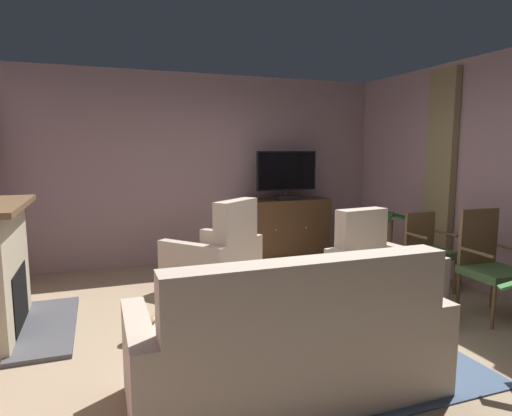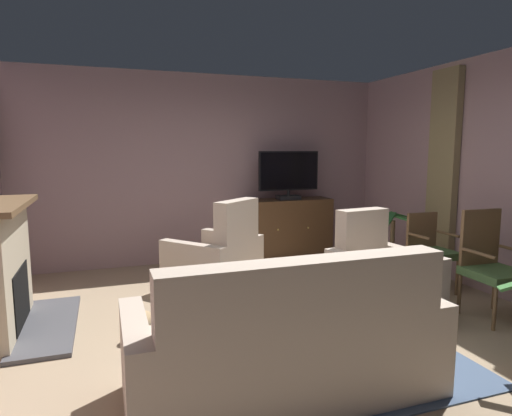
{
  "view_description": "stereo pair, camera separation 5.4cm",
  "coord_description": "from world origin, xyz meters",
  "px_view_note": "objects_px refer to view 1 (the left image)",
  "views": [
    {
      "loc": [
        -1.49,
        -3.4,
        1.64
      ],
      "look_at": [
        -0.08,
        0.45,
        1.09
      ],
      "focal_mm": 30.5,
      "sensor_mm": 36.0,
      "label": 1
    },
    {
      "loc": [
        -1.44,
        -3.42,
        1.64
      ],
      "look_at": [
        -0.08,
        0.45,
        1.09
      ],
      "focal_mm": 30.5,
      "sensor_mm": 36.0,
      "label": 2
    }
  ],
  "objects_px": {
    "armchair_angled_to_table": "(216,261)",
    "coffee_table": "(253,290)",
    "side_chair_mid_row": "(427,248)",
    "potted_plant_on_hearth_side": "(389,253)",
    "sofa_floral": "(292,350)",
    "tv_cabinet": "(285,230)",
    "armchair_by_fireplace": "(380,282)",
    "folded_newspaper": "(233,285)",
    "tv_remote": "(277,280)",
    "cat": "(140,324)",
    "television": "(287,174)",
    "side_chair_beside_plant": "(489,263)"
  },
  "relations": [
    {
      "from": "coffee_table",
      "to": "potted_plant_on_hearth_side",
      "type": "height_order",
      "value": "potted_plant_on_hearth_side"
    },
    {
      "from": "folded_newspaper",
      "to": "cat",
      "type": "bearing_deg",
      "value": 150.3
    },
    {
      "from": "folded_newspaper",
      "to": "potted_plant_on_hearth_side",
      "type": "height_order",
      "value": "potted_plant_on_hearth_side"
    },
    {
      "from": "armchair_by_fireplace",
      "to": "sofa_floral",
      "type": "bearing_deg",
      "value": -143.84
    },
    {
      "from": "tv_cabinet",
      "to": "folded_newspaper",
      "type": "relative_size",
      "value": 4.43
    },
    {
      "from": "folded_newspaper",
      "to": "cat",
      "type": "distance_m",
      "value": 0.9
    },
    {
      "from": "tv_cabinet",
      "to": "armchair_by_fireplace",
      "type": "relative_size",
      "value": 1.3
    },
    {
      "from": "sofa_floral",
      "to": "cat",
      "type": "xyz_separation_m",
      "value": [
        -0.85,
        1.38,
        -0.24
      ]
    },
    {
      "from": "tv_cabinet",
      "to": "television",
      "type": "relative_size",
      "value": 1.44
    },
    {
      "from": "television",
      "to": "folded_newspaper",
      "type": "xyz_separation_m",
      "value": [
        -1.51,
        -2.21,
        -0.85
      ]
    },
    {
      "from": "side_chair_beside_plant",
      "to": "tv_cabinet",
      "type": "bearing_deg",
      "value": 109.17
    },
    {
      "from": "armchair_by_fireplace",
      "to": "potted_plant_on_hearth_side",
      "type": "height_order",
      "value": "armchair_by_fireplace"
    },
    {
      "from": "armchair_angled_to_table",
      "to": "potted_plant_on_hearth_side",
      "type": "relative_size",
      "value": 1.51
    },
    {
      "from": "coffee_table",
      "to": "sofa_floral",
      "type": "distance_m",
      "value": 1.13
    },
    {
      "from": "armchair_by_fireplace",
      "to": "side_chair_beside_plant",
      "type": "relative_size",
      "value": 0.98
    },
    {
      "from": "armchair_by_fireplace",
      "to": "side_chair_beside_plant",
      "type": "height_order",
      "value": "side_chair_beside_plant"
    },
    {
      "from": "television",
      "to": "side_chair_mid_row",
      "type": "relative_size",
      "value": 1.03
    },
    {
      "from": "television",
      "to": "side_chair_beside_plant",
      "type": "height_order",
      "value": "television"
    },
    {
      "from": "coffee_table",
      "to": "tv_remote",
      "type": "bearing_deg",
      "value": 4.39
    },
    {
      "from": "armchair_by_fireplace",
      "to": "side_chair_beside_plant",
      "type": "bearing_deg",
      "value": -22.23
    },
    {
      "from": "television",
      "to": "side_chair_mid_row",
      "type": "bearing_deg",
      "value": -62.87
    },
    {
      "from": "tv_remote",
      "to": "armchair_by_fireplace",
      "type": "bearing_deg",
      "value": 40.38
    },
    {
      "from": "side_chair_mid_row",
      "to": "potted_plant_on_hearth_side",
      "type": "xyz_separation_m",
      "value": [
        0.05,
        0.75,
        -0.23
      ]
    },
    {
      "from": "coffee_table",
      "to": "cat",
      "type": "relative_size",
      "value": 1.52
    },
    {
      "from": "coffee_table",
      "to": "tv_remote",
      "type": "height_order",
      "value": "tv_remote"
    },
    {
      "from": "folded_newspaper",
      "to": "armchair_angled_to_table",
      "type": "distance_m",
      "value": 1.27
    },
    {
      "from": "tv_cabinet",
      "to": "sofa_floral",
      "type": "bearing_deg",
      "value": -113.08
    },
    {
      "from": "coffee_table",
      "to": "cat",
      "type": "distance_m",
      "value": 1.05
    },
    {
      "from": "armchair_by_fireplace",
      "to": "cat",
      "type": "distance_m",
      "value": 2.34
    },
    {
      "from": "tv_remote",
      "to": "cat",
      "type": "distance_m",
      "value": 1.29
    },
    {
      "from": "television",
      "to": "armchair_angled_to_table",
      "type": "bearing_deg",
      "value": -144.3
    },
    {
      "from": "armchair_by_fireplace",
      "to": "side_chair_beside_plant",
      "type": "distance_m",
      "value": 1.08
    },
    {
      "from": "tv_remote",
      "to": "folded_newspaper",
      "type": "xyz_separation_m",
      "value": [
        -0.42,
        0.04,
        -0.01
      ]
    },
    {
      "from": "tv_cabinet",
      "to": "television",
      "type": "distance_m",
      "value": 0.85
    },
    {
      "from": "armchair_angled_to_table",
      "to": "tv_remote",
      "type": "bearing_deg",
      "value": -79.36
    },
    {
      "from": "tv_cabinet",
      "to": "potted_plant_on_hearth_side",
      "type": "xyz_separation_m",
      "value": [
        1.01,
        -1.18,
        -0.16
      ]
    },
    {
      "from": "tv_cabinet",
      "to": "potted_plant_on_hearth_side",
      "type": "relative_size",
      "value": 1.59
    },
    {
      "from": "sofa_floral",
      "to": "side_chair_mid_row",
      "type": "height_order",
      "value": "sofa_floral"
    },
    {
      "from": "tv_cabinet",
      "to": "side_chair_mid_row",
      "type": "height_order",
      "value": "tv_cabinet"
    },
    {
      "from": "cat",
      "to": "coffee_table",
      "type": "bearing_deg",
      "value": -15.03
    },
    {
      "from": "armchair_angled_to_table",
      "to": "coffee_table",
      "type": "bearing_deg",
      "value": -89.96
    },
    {
      "from": "television",
      "to": "tv_remote",
      "type": "bearing_deg",
      "value": -115.88
    },
    {
      "from": "tv_cabinet",
      "to": "armchair_angled_to_table",
      "type": "relative_size",
      "value": 1.06
    },
    {
      "from": "television",
      "to": "tv_remote",
      "type": "distance_m",
      "value": 2.64
    },
    {
      "from": "side_chair_mid_row",
      "to": "folded_newspaper",
      "type": "bearing_deg",
      "value": -172.28
    },
    {
      "from": "armchair_angled_to_table",
      "to": "folded_newspaper",
      "type": "bearing_deg",
      "value": -97.92
    },
    {
      "from": "sofa_floral",
      "to": "armchair_angled_to_table",
      "type": "xyz_separation_m",
      "value": [
        0.13,
        2.43,
        -0.01
      ]
    },
    {
      "from": "folded_newspaper",
      "to": "cat",
      "type": "relative_size",
      "value": 0.51
    },
    {
      "from": "folded_newspaper",
      "to": "armchair_angled_to_table",
      "type": "xyz_separation_m",
      "value": [
        0.17,
        1.25,
        -0.1
      ]
    },
    {
      "from": "television",
      "to": "coffee_table",
      "type": "relative_size",
      "value": 1.03
    }
  ]
}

